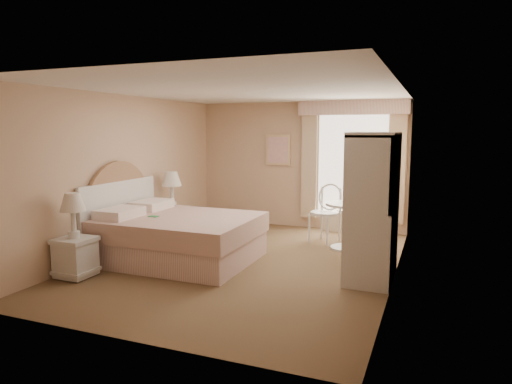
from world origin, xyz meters
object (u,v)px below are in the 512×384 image
at_px(bed, 172,235).
at_px(armoire, 373,219).
at_px(nightstand_far, 172,214).
at_px(nightstand_near, 75,246).
at_px(round_table, 348,218).
at_px(cafe_chair, 327,208).

distance_m(bed, armoire, 2.97).
bearing_deg(nightstand_far, nightstand_near, -90.00).
distance_m(nightstand_near, armoire, 3.95).
bearing_deg(nightstand_near, round_table, 42.47).
xyz_separation_m(nightstand_far, round_table, (3.08, 0.42, 0.06)).
relative_size(nightstand_near, nightstand_far, 0.94).
xyz_separation_m(bed, nightstand_near, (-0.73, -1.20, 0.04)).
xyz_separation_m(bed, armoire, (2.93, 0.25, 0.42)).
xyz_separation_m(nightstand_far, cafe_chair, (2.65, 0.79, 0.14)).
bearing_deg(cafe_chair, armoire, -38.83).
xyz_separation_m(cafe_chair, armoire, (1.01, -1.74, 0.20)).
relative_size(nightstand_far, cafe_chair, 1.17).
distance_m(nightstand_far, armoire, 3.79).
bearing_deg(bed, nightstand_far, 121.39).
bearing_deg(armoire, nightstand_near, -158.36).
relative_size(nightstand_near, armoire, 0.58).
relative_size(bed, cafe_chair, 2.22).
height_order(nightstand_far, armoire, armoire).
bearing_deg(bed, armoire, 4.83).
bearing_deg(bed, cafe_chair, 45.97).
bearing_deg(round_table, cafe_chair, 139.14).
xyz_separation_m(nightstand_far, armoire, (3.65, -0.94, 0.34)).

